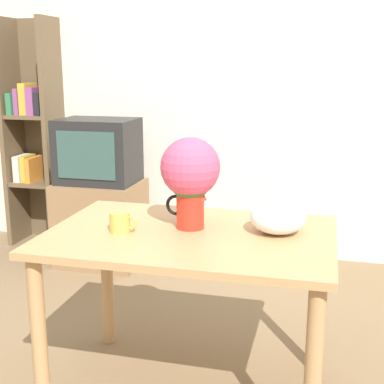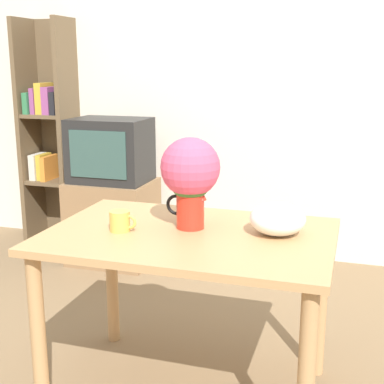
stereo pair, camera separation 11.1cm
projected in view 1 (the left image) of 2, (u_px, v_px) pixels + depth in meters
The scene contains 8 objects.
wall_back at pixel (247, 77), 3.78m from camera, with size 8.00×0.05×2.60m.
table at pixel (190, 259), 2.18m from camera, with size 1.15×0.78×0.73m.
flower_vase at pixel (190, 174), 2.16m from camera, with size 0.24×0.24×0.38m.
coffee_mug at pixel (121, 222), 2.15m from camera, with size 0.11×0.08×0.08m.
white_bowl at pixel (278, 218), 2.13m from camera, with size 0.22×0.22×0.13m.
tv_stand at pixel (101, 222), 3.79m from camera, with size 0.57×0.46×0.59m.
tv_set at pixel (98, 151), 3.67m from camera, with size 0.52×0.39×0.44m.
bookshelf at pixel (34, 133), 4.12m from camera, with size 0.39×0.31×1.73m.
Camera 1 is at (0.58, -1.80, 1.39)m, focal length 50.00 mm.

